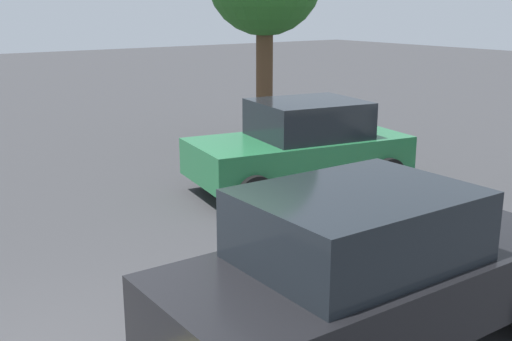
% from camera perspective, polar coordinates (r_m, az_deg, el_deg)
% --- Properties ---
extents(lane_marking_centre, '(28.00, 0.16, 0.01)m').
position_cam_1_polar(lane_marking_centre, '(7.39, 6.83, -11.13)').
color(lane_marking_centre, '#E0D14C').
extents(car_black_far_lane, '(4.27, 2.01, 1.62)m').
position_cam_1_polar(car_black_far_lane, '(6.07, 10.04, -8.86)').
color(car_black_far_lane, black).
rests_on(car_black_far_lane, ground_plane).
extents(car_green_behind_van, '(4.05, 2.50, 1.59)m').
position_cam_1_polar(car_green_behind_van, '(11.18, 4.09, 2.25)').
color(car_green_behind_van, '#236B3D').
rests_on(car_green_behind_van, ground_plane).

